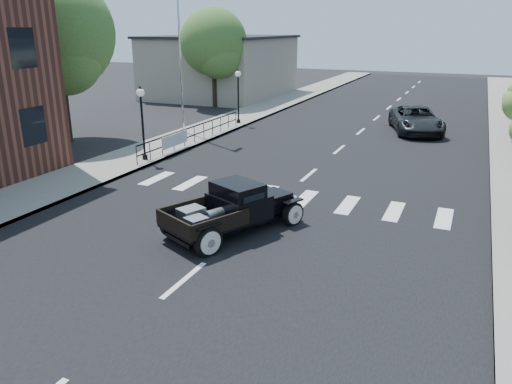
% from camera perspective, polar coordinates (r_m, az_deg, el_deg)
% --- Properties ---
extents(ground, '(120.00, 120.00, 0.00)m').
position_cam_1_polar(ground, '(15.04, -2.21, -5.08)').
color(ground, black).
rests_on(ground, ground).
extents(road, '(14.00, 80.00, 0.02)m').
position_cam_1_polar(road, '(28.68, 11.01, 6.06)').
color(road, black).
rests_on(road, ground).
extents(road_markings, '(12.00, 60.00, 0.06)m').
position_cam_1_polar(road_markings, '(23.96, 8.27, 3.75)').
color(road_markings, silver).
rests_on(road_markings, ground).
extents(sidewalk_left, '(3.00, 80.00, 0.15)m').
position_cam_1_polar(sidewalk_left, '(31.58, -4.28, 7.59)').
color(sidewalk_left, gray).
rests_on(sidewalk_left, ground).
extents(low_building_left, '(10.00, 12.00, 5.00)m').
position_cam_1_polar(low_building_left, '(45.69, -3.97, 14.02)').
color(low_building_left, '#ADA191').
rests_on(low_building_left, ground).
extents(railing, '(0.08, 10.00, 1.00)m').
position_cam_1_polar(railing, '(26.62, -7.06, 6.72)').
color(railing, black).
rests_on(railing, sidewalk_left).
extents(banner, '(0.04, 2.20, 0.60)m').
position_cam_1_polar(banner, '(24.96, -9.21, 5.36)').
color(banner, silver).
rests_on(banner, sidewalk_left).
extents(lamp_post_b, '(0.36, 0.36, 3.35)m').
position_cam_1_polar(lamp_post_b, '(23.29, -12.84, 7.66)').
color(lamp_post_b, black).
rests_on(lamp_post_b, sidewalk_left).
extents(lamp_post_c, '(0.36, 0.36, 3.35)m').
position_cam_1_polar(lamp_post_c, '(31.78, -2.04, 10.89)').
color(lamp_post_c, black).
rests_on(lamp_post_c, sidewalk_left).
extents(flagpole, '(0.12, 0.12, 11.47)m').
position_cam_1_polar(flagpole, '(28.77, -8.80, 18.02)').
color(flagpole, silver).
rests_on(flagpole, sidewalk_left).
extents(big_tree_near, '(5.86, 5.86, 8.61)m').
position_cam_1_polar(big_tree_near, '(28.65, -21.47, 13.83)').
color(big_tree_near, '#3F642B').
rests_on(big_tree_near, ground).
extents(big_tree_far, '(5.02, 5.02, 7.38)m').
position_cam_1_polar(big_tree_far, '(39.15, -4.84, 15.01)').
color(big_tree_far, '#3F642B').
rests_on(big_tree_far, ground).
extents(hotrod_pickup, '(3.82, 5.00, 1.57)m').
position_cam_1_polar(hotrod_pickup, '(15.07, -2.68, -1.83)').
color(hotrod_pickup, black).
rests_on(hotrod_pickup, ground).
extents(second_car, '(4.03, 5.96, 1.52)m').
position_cam_1_polar(second_car, '(31.08, 17.82, 7.87)').
color(second_car, black).
rests_on(second_car, ground).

